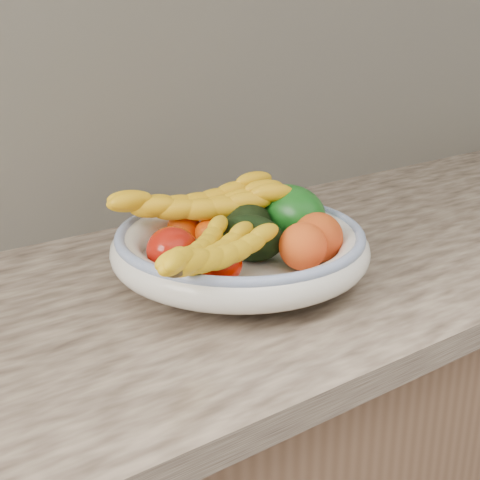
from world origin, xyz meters
name	(u,v)px	position (x,y,z in m)	size (l,w,h in m)	color
fruit_bowl	(240,247)	(0.00, 1.66, 0.95)	(0.39, 0.39, 0.08)	white
clementine_back_left	(184,227)	(-0.03, 1.77, 0.95)	(0.05, 0.05, 0.05)	#DD4504
clementine_back_right	(223,219)	(0.04, 1.77, 0.95)	(0.05, 0.05, 0.04)	#DC6304
clementine_back_mid	(210,233)	(-0.01, 1.73, 0.95)	(0.05, 0.05, 0.05)	#E24A04
tomato_left	(172,250)	(-0.11, 1.68, 0.96)	(0.07, 0.07, 0.07)	#AE1409
tomato_near_left	(219,264)	(-0.08, 1.60, 0.96)	(0.07, 0.07, 0.06)	#BE1000
avocado_center	(250,238)	(0.01, 1.65, 0.96)	(0.07, 0.10, 0.07)	black
avocado_right	(247,225)	(0.04, 1.70, 0.96)	(0.08, 0.11, 0.08)	black
green_mango	(290,213)	(0.11, 1.68, 0.98)	(0.08, 0.13, 0.09)	#0E4E10
peach_front	(303,246)	(0.05, 1.57, 0.97)	(0.07, 0.07, 0.07)	orange
peach_right	(318,238)	(0.09, 1.58, 0.97)	(0.08, 0.08, 0.08)	orange
banana_bunch_back	(199,209)	(-0.01, 1.75, 0.99)	(0.30, 0.11, 0.09)	yellow
banana_bunch_front	(211,258)	(-0.10, 1.58, 0.98)	(0.25, 0.10, 0.07)	yellow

